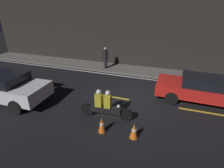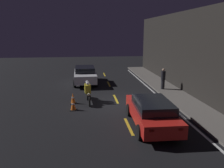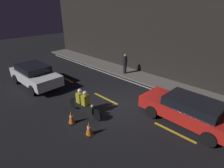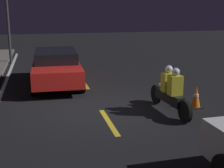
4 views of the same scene
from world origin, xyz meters
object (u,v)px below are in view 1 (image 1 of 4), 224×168
sedan_white (5,86)px  taxi_red (203,88)px  motorcycle (104,105)px  traffic_cone_mid (134,131)px  traffic_cone_near (102,125)px  pedestrian (105,58)px

sedan_white → taxi_red: 10.11m
taxi_red → motorcycle: bearing=37.1°
motorcycle → traffic_cone_mid: motorcycle is taller
traffic_cone_mid → traffic_cone_near: bearing=-176.6°
motorcycle → traffic_cone_mid: (1.51, -0.88, -0.31)m
taxi_red → traffic_cone_near: (-3.96, -3.93, -0.40)m
motorcycle → traffic_cone_near: motorcycle is taller
taxi_red → motorcycle: (-4.21, -2.98, -0.10)m
taxi_red → traffic_cone_mid: (-2.70, -3.86, -0.41)m
traffic_cone_mid → pedestrian: (-3.68, 6.73, 0.61)m
traffic_cone_mid → pedestrian: size_ratio=0.41×
pedestrian → taxi_red: bearing=-24.3°
taxi_red → traffic_cone_mid: taxi_red is taller
taxi_red → traffic_cone_near: size_ratio=6.51×
taxi_red → pedestrian: 7.00m
sedan_white → traffic_cone_mid: bearing=-7.3°
sedan_white → pedestrian: size_ratio=2.73×
traffic_cone_mid → motorcycle: bearing=149.9°
motorcycle → pedestrian: size_ratio=1.46×
taxi_red → motorcycle: size_ratio=1.90×
sedan_white → motorcycle: 5.40m
sedan_white → traffic_cone_near: size_ratio=6.42×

